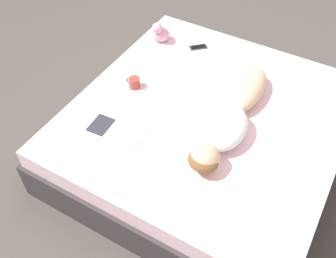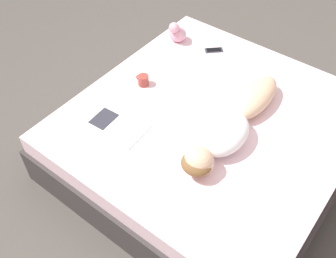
{
  "view_description": "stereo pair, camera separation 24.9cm",
  "coord_description": "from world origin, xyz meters",
  "px_view_note": "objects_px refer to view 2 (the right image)",
  "views": [
    {
      "loc": [
        -0.79,
        1.97,
        2.56
      ],
      "look_at": [
        0.15,
        0.34,
        0.54
      ],
      "focal_mm": 42.0,
      "sensor_mm": 36.0,
      "label": 1
    },
    {
      "loc": [
        -1.0,
        1.83,
        2.56
      ],
      "look_at": [
        0.15,
        0.34,
        0.54
      ],
      "focal_mm": 42.0,
      "sensor_mm": 36.0,
      "label": 2
    }
  ],
  "objects_px": {
    "coffee_mug": "(143,80)",
    "person": "(231,126)",
    "open_magazine": "(115,125)",
    "cell_phone": "(214,50)"
  },
  "relations": [
    {
      "from": "coffee_mug",
      "to": "person",
      "type": "bearing_deg",
      "value": 176.86
    },
    {
      "from": "person",
      "to": "open_magazine",
      "type": "relative_size",
      "value": 2.53
    },
    {
      "from": "open_magazine",
      "to": "person",
      "type": "bearing_deg",
      "value": -152.18
    },
    {
      "from": "cell_phone",
      "to": "open_magazine",
      "type": "bearing_deg",
      "value": 132.7
    },
    {
      "from": "open_magazine",
      "to": "cell_phone",
      "type": "xyz_separation_m",
      "value": [
        -0.07,
        -1.21,
        0.0
      ]
    },
    {
      "from": "coffee_mug",
      "to": "cell_phone",
      "type": "relative_size",
      "value": 0.74
    },
    {
      "from": "open_magazine",
      "to": "coffee_mug",
      "type": "xyz_separation_m",
      "value": [
        0.13,
        -0.47,
        0.04
      ]
    },
    {
      "from": "person",
      "to": "coffee_mug",
      "type": "distance_m",
      "value": 0.84
    },
    {
      "from": "open_magazine",
      "to": "cell_phone",
      "type": "relative_size",
      "value": 2.89
    },
    {
      "from": "cell_phone",
      "to": "person",
      "type": "bearing_deg",
      "value": 175.28
    }
  ]
}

